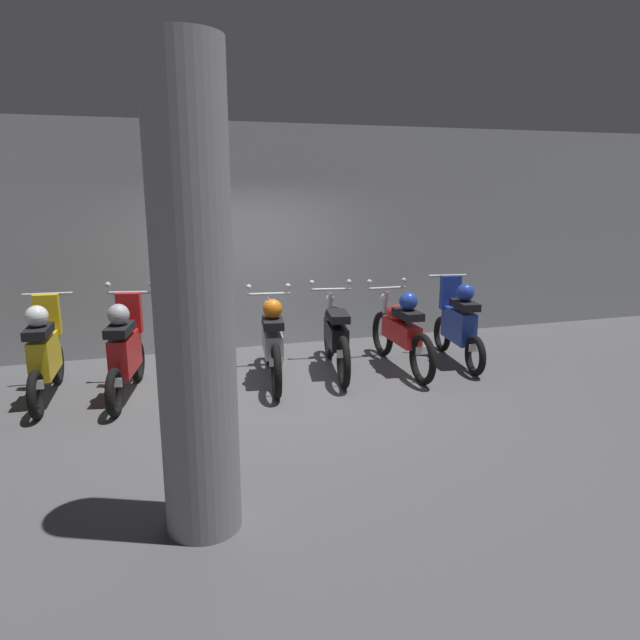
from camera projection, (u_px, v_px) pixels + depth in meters
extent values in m
plane|color=#4C4C4F|center=(279.00, 389.00, 7.02)|extent=(80.00, 80.00, 0.00)
cube|color=#9EA0A3|center=(246.00, 238.00, 8.62)|extent=(16.00, 0.30, 3.30)
torus|color=black|center=(57.00, 363.00, 7.15)|extent=(0.11, 0.53, 0.53)
torus|color=black|center=(36.00, 395.00, 6.07)|extent=(0.11, 0.53, 0.53)
cube|color=gold|center=(45.00, 355.00, 6.55)|extent=(0.25, 0.75, 0.44)
cube|color=gold|center=(47.00, 314.00, 6.78)|extent=(0.29, 0.13, 0.48)
cube|color=black|center=(38.00, 331.00, 6.32)|extent=(0.26, 0.53, 0.10)
cylinder|color=#B7BABF|center=(48.00, 294.00, 6.86)|extent=(0.56, 0.06, 0.04)
cylinder|color=#B7BABF|center=(52.00, 331.00, 7.01)|extent=(0.06, 0.15, 0.85)
sphere|color=silver|center=(50.00, 306.00, 6.94)|extent=(0.12, 0.12, 0.12)
cube|color=white|center=(35.00, 385.00, 6.07)|extent=(0.16, 0.02, 0.10)
sphere|color=silver|center=(37.00, 316.00, 6.28)|extent=(0.24, 0.24, 0.24)
torus|color=black|center=(137.00, 361.00, 7.25)|extent=(0.19, 0.54, 0.53)
torus|color=black|center=(115.00, 392.00, 6.14)|extent=(0.19, 0.54, 0.53)
cube|color=red|center=(125.00, 353.00, 6.63)|extent=(0.36, 0.76, 0.44)
cube|color=red|center=(129.00, 313.00, 6.88)|extent=(0.30, 0.17, 0.48)
cube|color=black|center=(120.00, 329.00, 6.40)|extent=(0.34, 0.56, 0.10)
cylinder|color=#B7BABF|center=(131.00, 293.00, 6.96)|extent=(0.56, 0.14, 0.04)
sphere|color=#B7BABF|center=(108.00, 285.00, 6.91)|extent=(0.07, 0.07, 0.07)
sphere|color=#B7BABF|center=(152.00, 284.00, 6.96)|extent=(0.07, 0.07, 0.07)
cylinder|color=#B7BABF|center=(134.00, 329.00, 7.11)|extent=(0.08, 0.16, 0.85)
sphere|color=silver|center=(132.00, 304.00, 7.04)|extent=(0.12, 0.12, 0.12)
cube|color=white|center=(114.00, 383.00, 6.14)|extent=(0.16, 0.04, 0.10)
sphere|color=#9EA0A8|center=(118.00, 315.00, 6.36)|extent=(0.24, 0.24, 0.24)
torus|color=black|center=(206.00, 350.00, 7.52)|extent=(0.18, 0.66, 0.65)
torus|color=black|center=(200.00, 382.00, 6.27)|extent=(0.18, 0.66, 0.65)
cube|color=#9EA0A8|center=(203.00, 349.00, 6.85)|extent=(0.34, 0.86, 0.28)
ellipsoid|color=#9EA0A8|center=(202.00, 328.00, 6.95)|extent=(0.32, 0.47, 0.22)
cube|color=black|center=(201.00, 330.00, 6.61)|extent=(0.31, 0.55, 0.10)
cylinder|color=#B7BABF|center=(203.00, 299.00, 7.26)|extent=(0.56, 0.12, 0.04)
sphere|color=#B7BABF|center=(181.00, 292.00, 7.20)|extent=(0.07, 0.07, 0.07)
sphere|color=#B7BABF|center=(223.00, 291.00, 7.28)|extent=(0.07, 0.07, 0.07)
cylinder|color=#B7BABF|center=(204.00, 327.00, 7.40)|extent=(0.08, 0.17, 0.65)
sphere|color=silver|center=(204.00, 310.00, 7.35)|extent=(0.12, 0.12, 0.12)
cube|color=white|center=(200.00, 373.00, 6.27)|extent=(0.16, 0.04, 0.10)
torus|color=black|center=(269.00, 342.00, 7.90)|extent=(0.18, 0.66, 0.65)
torus|color=black|center=(276.00, 371.00, 6.65)|extent=(0.18, 0.66, 0.65)
cube|color=#9EA0A8|center=(272.00, 341.00, 7.23)|extent=(0.34, 0.85, 0.28)
ellipsoid|color=#9EA0A8|center=(271.00, 321.00, 7.33)|extent=(0.32, 0.47, 0.22)
cube|color=black|center=(273.00, 322.00, 6.99)|extent=(0.31, 0.55, 0.10)
cylinder|color=#B7BABF|center=(269.00, 294.00, 7.64)|extent=(0.56, 0.11, 0.04)
sphere|color=#B7BABF|center=(249.00, 287.00, 7.58)|extent=(0.07, 0.07, 0.07)
sphere|color=#B7BABF|center=(288.00, 286.00, 7.66)|extent=(0.07, 0.07, 0.07)
cylinder|color=#B7BABF|center=(269.00, 320.00, 7.78)|extent=(0.08, 0.17, 0.65)
sphere|color=silver|center=(269.00, 304.00, 7.73)|extent=(0.12, 0.12, 0.12)
cube|color=white|center=(276.00, 362.00, 6.65)|extent=(0.16, 0.03, 0.10)
sphere|color=orange|center=(273.00, 309.00, 6.95)|extent=(0.24, 0.24, 0.24)
torus|color=black|center=(329.00, 335.00, 8.24)|extent=(0.20, 0.66, 0.65)
torus|color=black|center=(344.00, 362.00, 6.98)|extent=(0.20, 0.66, 0.65)
cube|color=black|center=(336.00, 334.00, 7.56)|extent=(0.36, 0.86, 0.28)
ellipsoid|color=black|center=(334.00, 315.00, 7.67)|extent=(0.33, 0.48, 0.22)
cube|color=black|center=(338.00, 316.00, 7.33)|extent=(0.33, 0.55, 0.10)
cylinder|color=#B7BABF|center=(330.00, 289.00, 7.98)|extent=(0.56, 0.13, 0.04)
sphere|color=#B7BABF|center=(312.00, 283.00, 7.93)|extent=(0.07, 0.07, 0.07)
sphere|color=#B7BABF|center=(349.00, 282.00, 7.99)|extent=(0.07, 0.07, 0.07)
cylinder|color=#B7BABF|center=(330.00, 314.00, 8.11)|extent=(0.08, 0.17, 0.65)
sphere|color=silver|center=(330.00, 299.00, 8.06)|extent=(0.12, 0.12, 0.12)
cube|color=white|center=(343.00, 354.00, 6.98)|extent=(0.16, 0.04, 0.10)
torus|color=black|center=(383.00, 334.00, 8.33)|extent=(0.10, 0.65, 0.65)
torus|color=black|center=(422.00, 359.00, 7.12)|extent=(0.10, 0.65, 0.65)
cube|color=red|center=(401.00, 332.00, 7.68)|extent=(0.23, 0.83, 0.28)
ellipsoid|color=red|center=(397.00, 313.00, 7.78)|extent=(0.26, 0.44, 0.22)
cube|color=black|center=(408.00, 314.00, 7.45)|extent=(0.24, 0.52, 0.10)
cylinder|color=#B7BABF|center=(387.00, 288.00, 8.08)|extent=(0.56, 0.04, 0.04)
sphere|color=#B7BABF|center=(369.00, 282.00, 7.99)|extent=(0.07, 0.07, 0.07)
sphere|color=#B7BABF|center=(404.00, 280.00, 8.13)|extent=(0.07, 0.07, 0.07)
cylinder|color=#B7BABF|center=(384.00, 313.00, 8.21)|extent=(0.06, 0.16, 0.65)
sphere|color=silver|center=(385.00, 298.00, 8.16)|extent=(0.12, 0.12, 0.12)
cube|color=white|center=(422.00, 351.00, 7.12)|extent=(0.16, 0.01, 0.10)
sphere|color=#1E389E|center=(408.00, 301.00, 7.41)|extent=(0.24, 0.24, 0.24)
torus|color=black|center=(442.00, 334.00, 8.57)|extent=(0.15, 0.54, 0.53)
torus|color=black|center=(475.00, 356.00, 7.46)|extent=(0.15, 0.54, 0.53)
cube|color=#1E389E|center=(459.00, 325.00, 7.95)|extent=(0.31, 0.76, 0.44)
cube|color=#1E389E|center=(450.00, 292.00, 8.19)|extent=(0.29, 0.15, 0.48)
cube|color=black|center=(465.00, 305.00, 7.73)|extent=(0.30, 0.55, 0.10)
cylinder|color=#B7BABF|center=(447.00, 276.00, 8.28)|extent=(0.56, 0.10, 0.04)
cylinder|color=#B7BABF|center=(445.00, 307.00, 8.43)|extent=(0.07, 0.15, 0.85)
sphere|color=silver|center=(446.00, 285.00, 8.35)|extent=(0.12, 0.12, 0.12)
cube|color=white|center=(475.00, 348.00, 7.46)|extent=(0.16, 0.03, 0.10)
sphere|color=#1E389E|center=(465.00, 292.00, 7.69)|extent=(0.24, 0.24, 0.24)
cylinder|color=gray|center=(194.00, 303.00, 3.82)|extent=(0.54, 0.54, 3.30)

